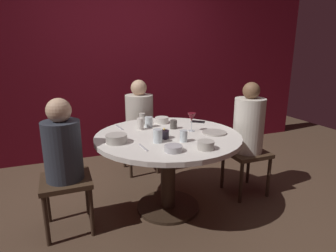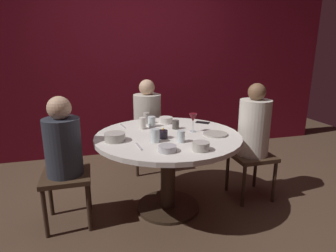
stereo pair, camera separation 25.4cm
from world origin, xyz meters
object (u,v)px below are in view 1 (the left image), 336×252
Objects in this scene: seated_diner_back at (140,116)px; cup_by_right_diner at (149,122)px; dining_table at (168,151)px; wine_glass at (192,118)px; bowl_serving_large at (173,148)px; cup_near_candle at (140,124)px; candle_holder at (164,134)px; bowl_salad_center at (206,145)px; cell_phone at (198,122)px; bowl_sauce_side at (162,120)px; cup_by_left_diner at (184,136)px; bowl_small_white at (117,139)px; seated_diner_left at (63,152)px; seated_diner_right at (248,127)px; cup_far_edge at (174,124)px; cup_center_front at (142,119)px; dinner_plate at (214,133)px; cup_beside_wine at (158,136)px.

cup_by_right_diner is (-0.08, -0.64, 0.09)m from seated_diner_back.
dining_table is 7.51× the size of wine_glass.
bowl_serving_large is 0.74m from cup_by_right_diner.
cup_near_candle reaches higher than bowl_serving_large.
candle_holder reaches higher than bowl_salad_center.
dining_table is at bearing 105.85° from bowl_salad_center.
cell_phone is (0.46, -0.65, 0.04)m from seated_diner_back.
seated_diner_back is 8.26× the size of bowl_sauce_side.
cup_by_left_diner is (0.12, -0.14, 0.01)m from candle_holder.
candle_holder is 0.53× the size of bowl_small_white.
wine_glass is 0.74m from bowl_small_white.
bowl_serving_large is 0.79× the size of bowl_small_white.
seated_diner_left reaches higher than cup_by_left_diner.
bowl_small_white is 0.43m from cup_near_candle.
cup_near_candle is (-0.43, 0.22, -0.07)m from wine_glass.
seated_diner_left is 0.99× the size of seated_diner_back.
seated_diner_left reaches higher than bowl_serving_large.
seated_diner_right is 0.88m from bowl_salad_center.
bowl_sauce_side is at bearing 9.09° from seated_diner_back.
seated_diner_back reaches higher than cell_phone.
wine_glass is at bearing 1.13° from seated_diner_left.
cup_by_left_diner is at bearing -100.45° from cup_far_edge.
cell_phone is at bearing -12.77° from cup_center_front.
cup_by_left_diner is (-0.20, -0.26, -0.08)m from wine_glass.
cup_by_right_diner is at bearing 138.91° from dinner_plate.
seated_diner_back reaches higher than cup_near_candle.
cup_beside_wine is at bearing -129.64° from cup_far_edge.
seated_diner_left reaches higher than bowl_sauce_side.
bowl_small_white is 1.26× the size of bowl_sauce_side.
wine_glass is at bearing 50.45° from bowl_serving_large.
bowl_small_white is (-0.48, -1.02, 0.07)m from seated_diner_back.
cup_beside_wine is at bearing 9.65° from seated_diner_right.
cup_center_front is at bearing 133.25° from dinner_plate.
wine_glass is at bearing -49.03° from cup_center_front.
bowl_salad_center is 1.16× the size of cup_near_candle.
cup_center_front is at bearing -23.77° from seated_diner_right.
bowl_small_white is 0.34m from cup_beside_wine.
wine_glass is 0.59m from bowl_serving_large.
cell_phone is 0.69m from cup_by_left_diner.
dinner_plate reaches higher than dining_table.
cell_phone is at bearing -14.49° from bowl_sauce_side.
seated_diner_back is 13.42× the size of cup_far_edge.
seated_diner_left reaches higher than wine_glass.
cup_center_front is at bearing 105.25° from bowl_salad_center.
dining_table is 0.28m from cup_far_edge.
bowl_small_white is at bearing -159.59° from cup_far_edge.
dining_table is 0.50m from cup_center_front.
cup_beside_wine reaches higher than bowl_serving_large.
seated_diner_back is at bearing 85.00° from bowl_serving_large.
cell_phone is at bearing 12.72° from seated_diner_left.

